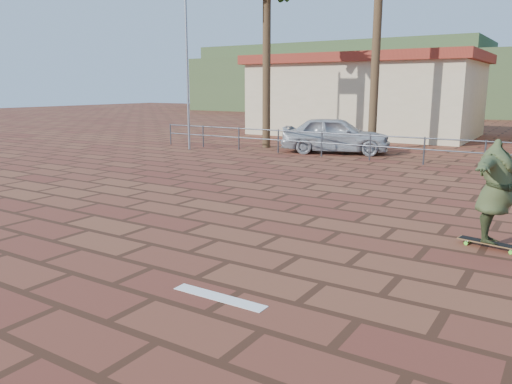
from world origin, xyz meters
TOP-DOWN VIEW (x-y plane):
  - ground at (0.00, 0.00)m, footprint 120.00×120.00m
  - paint_stripe at (0.70, -1.20)m, footprint 1.40×0.22m
  - guardrail at (0.00, 12.00)m, footprint 24.06×0.06m
  - flagpole at (-9.87, 11.00)m, footprint 1.30×0.10m
  - building_west at (-6.00, 22.00)m, footprint 12.60×7.60m
  - hill_back at (-22.00, 56.00)m, footprint 35.00×14.00m
  - longboard at (3.42, 2.98)m, footprint 1.09×0.42m
  - skateboarder at (3.42, 2.98)m, footprint 0.66×2.21m
  - car_silver at (-4.01, 13.37)m, footprint 4.82×3.11m

SIDE VIEW (x-z plane):
  - ground at x=0.00m, z-range 0.00..0.00m
  - paint_stripe at x=0.70m, z-range 0.00..0.01m
  - longboard at x=3.42m, z-range 0.03..0.14m
  - guardrail at x=0.00m, z-range 0.18..1.18m
  - car_silver at x=-4.01m, z-range 0.00..1.53m
  - skateboarder at x=3.42m, z-range 0.10..1.89m
  - building_west at x=-6.00m, z-range 0.03..4.53m
  - hill_back at x=-22.00m, z-range 0.00..8.00m
  - flagpole at x=-9.87m, z-range 0.64..8.64m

